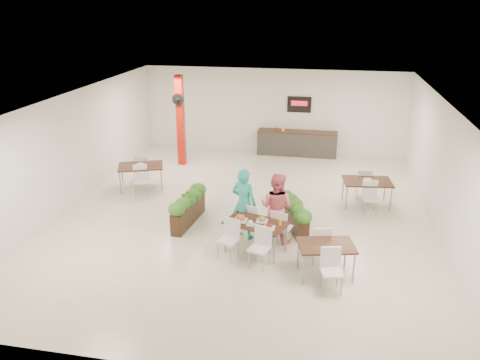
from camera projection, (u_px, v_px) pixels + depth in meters
The scene contains 12 objects.
ground at pixel (245, 214), 13.02m from camera, with size 12.00×12.00×0.00m, color beige.
room_shell at pixel (245, 145), 12.31m from camera, with size 10.10×12.10×3.22m.
red_column at pixel (180, 120), 16.44m from camera, with size 0.40×0.41×3.20m.
service_counter at pixel (297, 143), 17.86m from camera, with size 3.00×0.64×2.20m.
main_table at pixel (255, 227), 10.89m from camera, with size 1.67×1.92×0.92m.
diner_man at pixel (244, 204), 11.46m from camera, with size 0.66×0.44×1.82m, color #28B1A0.
diner_woman at pixel (276, 207), 11.33m from camera, with size 0.85×0.66×1.75m, color #E36576.
planter_left at pixel (188, 206), 12.34m from camera, with size 0.55×1.81×0.94m.
planter_right at pixel (294, 212), 12.03m from camera, with size 0.92×1.64×0.90m.
side_table_a at pixel (141, 169), 14.63m from camera, with size 1.59×1.66×0.92m.
side_table_b at pixel (367, 184), 13.39m from camera, with size 1.44×1.66×0.92m.
side_table_c at pixel (326, 250), 9.90m from camera, with size 1.32×1.67×0.92m.
Camera 1 is at (2.07, -11.64, 5.55)m, focal length 35.00 mm.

